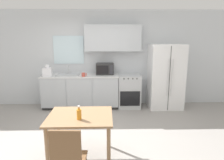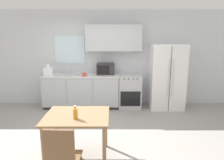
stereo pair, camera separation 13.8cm
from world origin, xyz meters
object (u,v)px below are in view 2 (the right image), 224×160
at_px(microwave, 106,69).
at_px(coffee_mug, 85,74).
at_px(oven_range, 130,91).
at_px(dining_table, 78,122).
at_px(drink_bottle, 76,114).
at_px(dining_chair_near, 63,156).
at_px(refrigerator, 167,77).

distance_m(microwave, coffee_mug, 0.65).
bearing_deg(oven_range, coffee_mug, -170.90).
bearing_deg(dining_table, drink_bottle, -88.23).
height_order(dining_chair_near, drink_bottle, drink_bottle).
distance_m(dining_table, dining_chair_near, 0.80).
distance_m(refrigerator, dining_table, 3.18).
relative_size(oven_range, microwave, 1.89).
xyz_separation_m(oven_range, refrigerator, (1.00, -0.06, 0.42)).
bearing_deg(drink_bottle, refrigerator, 51.37).
height_order(coffee_mug, dining_chair_near, coffee_mug).
bearing_deg(microwave, refrigerator, -5.37).
bearing_deg(coffee_mug, dining_table, -85.27).
height_order(coffee_mug, dining_table, coffee_mug).
bearing_deg(dining_table, microwave, 81.73).
xyz_separation_m(refrigerator, drink_bottle, (-2.05, -2.57, -0.05)).
xyz_separation_m(oven_range, microwave, (-0.68, 0.10, 0.62)).
bearing_deg(coffee_mug, drink_bottle, -85.45).
bearing_deg(refrigerator, microwave, 174.63).
bearing_deg(drink_bottle, coffee_mug, 94.55).
relative_size(refrigerator, dining_chair_near, 1.90).
relative_size(oven_range, dining_table, 0.92).
bearing_deg(microwave, coffee_mug, -152.02).
relative_size(refrigerator, dining_table, 1.75).
height_order(refrigerator, dining_chair_near, refrigerator).
distance_m(dining_chair_near, drink_bottle, 0.71).
bearing_deg(coffee_mug, oven_range, 9.10).
relative_size(microwave, coffee_mug, 3.70).
relative_size(coffee_mug, dining_table, 0.13).
bearing_deg(oven_range, microwave, 171.62).
bearing_deg(coffee_mug, refrigerator, 3.59).
distance_m(microwave, dining_chair_near, 3.44).
height_order(oven_range, dining_table, oven_range).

